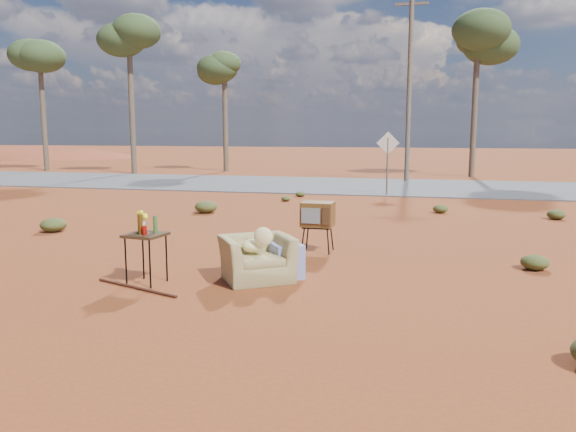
# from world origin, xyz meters

# --- Properties ---
(ground) EXTENTS (140.00, 140.00, 0.00)m
(ground) POSITION_xyz_m (0.00, 0.00, 0.00)
(ground) COLOR maroon
(ground) RESTS_ON ground
(highway) EXTENTS (140.00, 7.00, 0.04)m
(highway) POSITION_xyz_m (0.00, 15.00, 0.02)
(highway) COLOR #565659
(highway) RESTS_ON ground
(dirt_mound) EXTENTS (26.00, 18.00, 2.00)m
(dirt_mound) POSITION_xyz_m (-30.00, 34.00, 0.00)
(dirt_mound) COLOR #963E24
(dirt_mound) RESTS_ON ground
(armchair) EXTENTS (1.31, 1.28, 0.89)m
(armchair) POSITION_xyz_m (0.42, 0.21, 0.41)
(armchair) COLOR #978752
(armchair) RESTS_ON ground
(tv_unit) EXTENTS (0.59, 0.48, 0.92)m
(tv_unit) POSITION_xyz_m (0.86, 2.32, 0.69)
(tv_unit) COLOR black
(tv_unit) RESTS_ON ground
(side_table) EXTENTS (0.58, 0.58, 1.04)m
(side_table) POSITION_xyz_m (-1.19, -0.37, 0.76)
(side_table) COLOR #3B2915
(side_table) RESTS_ON ground
(rusty_bar) EXTENTS (1.50, 0.60, 0.04)m
(rusty_bar) POSITION_xyz_m (-1.16, -0.72, 0.02)
(rusty_bar) COLOR #502515
(rusty_bar) RESTS_ON ground
(road_sign) EXTENTS (0.78, 0.06, 2.19)m
(road_sign) POSITION_xyz_m (1.50, 12.00, 1.50)
(road_sign) COLOR brown
(road_sign) RESTS_ON ground
(eucalyptus_far_left) EXTENTS (3.20, 3.20, 7.10)m
(eucalyptus_far_left) POSITION_xyz_m (-18.00, 20.00, 5.94)
(eucalyptus_far_left) COLOR brown
(eucalyptus_far_left) RESTS_ON ground
(eucalyptus_left) EXTENTS (3.20, 3.20, 8.10)m
(eucalyptus_left) POSITION_xyz_m (-12.00, 19.00, 6.92)
(eucalyptus_left) COLOR brown
(eucalyptus_left) RESTS_ON ground
(eucalyptus_near_left) EXTENTS (3.20, 3.20, 6.60)m
(eucalyptus_near_left) POSITION_xyz_m (-8.00, 22.00, 5.45)
(eucalyptus_near_left) COLOR brown
(eucalyptus_near_left) RESTS_ON ground
(eucalyptus_center) EXTENTS (3.20, 3.20, 7.60)m
(eucalyptus_center) POSITION_xyz_m (5.00, 21.00, 6.43)
(eucalyptus_center) COLOR brown
(eucalyptus_center) RESTS_ON ground
(utility_pole_center) EXTENTS (1.40, 0.20, 8.00)m
(utility_pole_center) POSITION_xyz_m (2.00, 17.50, 4.15)
(utility_pole_center) COLOR brown
(utility_pole_center) RESTS_ON ground
(scrub_patch) EXTENTS (17.49, 8.07, 0.33)m
(scrub_patch) POSITION_xyz_m (-0.82, 4.41, 0.14)
(scrub_patch) COLOR #4B5324
(scrub_patch) RESTS_ON ground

